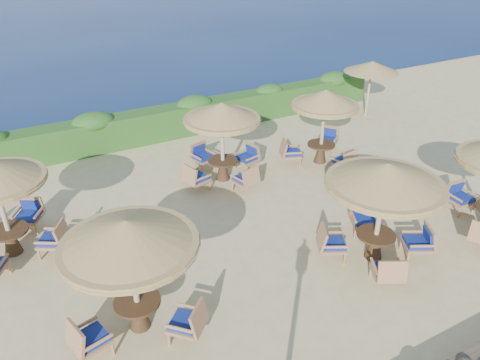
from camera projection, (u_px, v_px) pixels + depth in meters
The scene contains 7 objects.
ground at pixel (282, 219), 13.39m from camera, with size 120.00×120.00×0.00m, color #D3BF85.
hedge at pixel (184, 119), 18.64m from camera, with size 18.00×0.90×1.20m, color #204A18.
extra_parasol at pixel (372, 67), 19.64m from camera, with size 2.30×2.30×2.41m.
cafe_set_0 at pixel (130, 254), 8.92m from camera, with size 2.80×2.80×2.65m.
cafe_set_1 at pixel (383, 195), 11.00m from camera, with size 2.84×2.84×2.65m.
cafe_set_4 at pixel (222, 131), 14.69m from camera, with size 2.89×2.89×2.65m.
cafe_set_5 at pixel (324, 115), 15.79m from camera, with size 2.74×2.59×2.65m.
Camera 1 is at (-6.45, -9.24, 7.41)m, focal length 35.00 mm.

